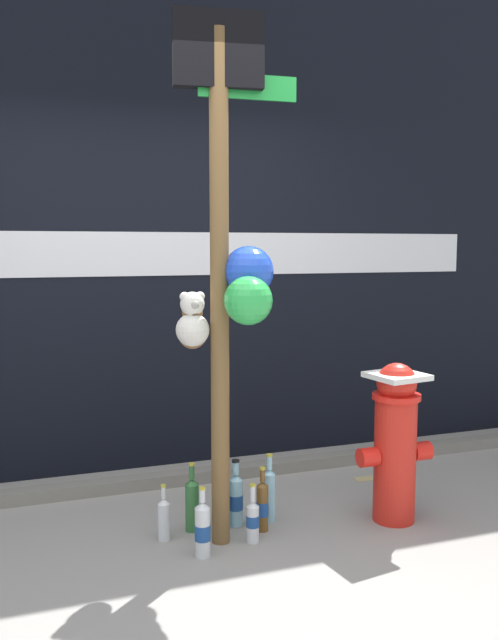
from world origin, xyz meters
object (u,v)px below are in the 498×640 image
(bottle_2, at_px, (253,520))
(bottle_6, at_px, (192,503))
(bottle_4, at_px, (236,499))
(fire_hydrant, at_px, (395,439))
(bottle_1, at_px, (269,493))
(bottle_0, at_px, (262,505))
(memorial_post, at_px, (230,259))
(bottle_5, at_px, (164,518))
(bottle_3, at_px, (203,529))
(bottle_7, at_px, (222,500))

(bottle_2, height_order, bottle_6, bottle_6)
(bottle_4, distance_m, bottle_6, 0.24)
(fire_hydrant, bearing_deg, bottle_1, 161.65)
(bottle_1, bearing_deg, bottle_2, -128.84)
(bottle_0, height_order, bottle_4, bottle_4)
(memorial_post, height_order, bottle_1, memorial_post)
(bottle_5, bearing_deg, bottle_4, 7.20)
(fire_hydrant, bearing_deg, bottle_6, 167.72)
(bottle_3, height_order, bottle_4, bottle_4)
(bottle_3, distance_m, bottle_7, 0.32)
(memorial_post, xyz_separation_m, bottle_5, (-0.32, 0.15, -1.35))
(bottle_0, xyz_separation_m, bottle_5, (-0.53, 0.06, -0.02))
(bottle_0, height_order, bottle_2, bottle_0)
(bottle_7, bearing_deg, bottle_5, -176.08)
(fire_hydrant, xyz_separation_m, bottle_0, (-0.75, 0.11, -0.33))
(bottle_0, height_order, bottle_6, bottle_6)
(bottle_4, xyz_separation_m, bottle_7, (-0.09, -0.03, 0.01))
(bottle_4, relative_size, bottle_5, 1.24)
(bottle_1, xyz_separation_m, bottle_3, (-0.47, -0.29, -0.02))
(bottle_2, bearing_deg, bottle_3, -167.03)
(bottle_0, bearing_deg, bottle_7, 156.55)
(memorial_post, xyz_separation_m, bottle_6, (-0.15, 0.21, -1.32))
(bottle_5, bearing_deg, bottle_0, -6.91)
(bottle_0, bearing_deg, bottle_3, -154.91)
(bottle_6, bearing_deg, bottle_4, -2.70)
(bottle_3, xyz_separation_m, bottle_5, (-0.14, 0.24, -0.02))
(bottle_2, distance_m, bottle_4, 0.23)
(bottle_6, bearing_deg, bottle_5, -159.39)
(bottle_7, bearing_deg, memorial_post, -91.76)
(bottle_1, relative_size, bottle_6, 1.02)
(bottle_1, height_order, bottle_2, bottle_1)
(bottle_0, bearing_deg, bottle_4, 134.52)
(bottle_4, xyz_separation_m, bottle_6, (-0.24, 0.01, 0.00))
(memorial_post, height_order, bottle_2, memorial_post)
(memorial_post, height_order, bottle_0, memorial_post)
(bottle_6, bearing_deg, bottle_7, -14.53)
(bottle_0, distance_m, bottle_3, 0.42)
(bottle_1, height_order, bottle_4, bottle_1)
(memorial_post, height_order, fire_hydrant, memorial_post)
(bottle_4, height_order, bottle_5, bottle_4)
(memorial_post, xyz_separation_m, bottle_2, (0.11, -0.03, -1.35))
(fire_hydrant, relative_size, bottle_7, 2.32)
(bottle_2, xyz_separation_m, bottle_4, (-0.02, 0.23, 0.03))
(bottle_1, bearing_deg, memorial_post, -146.16)
(fire_hydrant, height_order, bottle_4, fire_hydrant)
(bottle_6, relative_size, bottle_7, 0.98)
(fire_hydrant, height_order, bottle_3, fire_hydrant)
(bottle_3, distance_m, bottle_6, 0.31)
(memorial_post, relative_size, bottle_3, 7.46)
(memorial_post, relative_size, bottle_7, 6.88)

